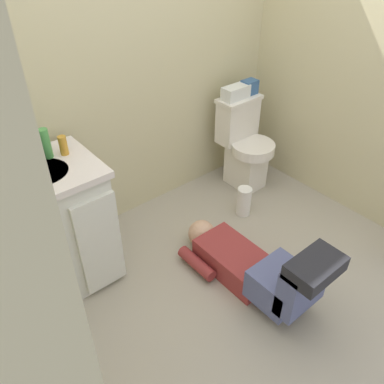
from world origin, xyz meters
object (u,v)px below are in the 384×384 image
at_px(tissue_box, 236,92).
at_px(bottle_white, 8,154).
at_px(paper_towel_roll, 244,201).
at_px(bottle_green, 46,144).
at_px(bottle_clear, 38,154).
at_px(bottle_amber, 63,145).
at_px(toiletry_bag, 249,87).
at_px(person_plumber, 256,268).
at_px(faucet, 28,152).
at_px(toilet, 244,145).
at_px(vanity_cabinet, 57,227).
at_px(bottle_blue, 21,151).

height_order(tissue_box, bottle_white, bottle_white).
bearing_deg(paper_towel_roll, bottle_green, 163.12).
xyz_separation_m(bottle_white, bottle_clear, (0.12, -0.10, 0.00)).
bearing_deg(tissue_box, bottle_amber, -177.67).
relative_size(toiletry_bag, bottle_green, 0.72).
relative_size(bottle_white, bottle_amber, 1.18).
bearing_deg(person_plumber, bottle_clear, 133.12).
xyz_separation_m(faucet, paper_towel_roll, (1.34, -0.42, -0.75)).
relative_size(bottle_white, bottle_clear, 0.97).
distance_m(tissue_box, toiletry_bag, 0.15).
xyz_separation_m(tissue_box, bottle_green, (-1.50, -0.03, 0.11)).
distance_m(toiletry_bag, bottle_clear, 1.73).
distance_m(toilet, vanity_cabinet, 1.64).
distance_m(faucet, bottle_blue, 0.05).
xyz_separation_m(bottle_amber, paper_towel_roll, (1.16, -0.35, -0.76)).
bearing_deg(toiletry_bag, paper_towel_roll, -134.65).
xyz_separation_m(bottle_green, paper_towel_roll, (1.25, -0.38, -0.79)).
distance_m(bottle_blue, bottle_green, 0.13).
xyz_separation_m(toilet, bottle_clear, (-1.62, 0.01, 0.52)).
height_order(toiletry_bag, bottle_amber, bottle_amber).
xyz_separation_m(faucet, bottle_amber, (0.18, -0.07, 0.01)).
bearing_deg(bottle_blue, bottle_green, -11.48).
bearing_deg(toiletry_bag, bottle_clear, -177.43).
bearing_deg(toiletry_bag, person_plumber, -132.28).
bearing_deg(person_plumber, toiletry_bag, 47.72).
relative_size(toilet, toiletry_bag, 6.05).
bearing_deg(bottle_blue, faucet, 23.30).
height_order(toilet, bottle_clear, bottle_clear).
relative_size(toiletry_bag, bottle_white, 0.93).
distance_m(bottle_white, bottle_blue, 0.07).
height_order(vanity_cabinet, bottle_clear, bottle_clear).
xyz_separation_m(toiletry_bag, bottle_white, (-1.84, 0.03, 0.08)).
relative_size(toilet, tissue_box, 3.41).
bearing_deg(vanity_cabinet, bottle_green, 49.11).
bearing_deg(bottle_amber, toilet, -1.29).
height_order(toiletry_bag, bottle_blue, bottle_blue).
distance_m(bottle_amber, paper_towel_roll, 1.43).
relative_size(vanity_cabinet, bottle_amber, 7.30).
bearing_deg(tissue_box, toiletry_bag, 0.00).
relative_size(faucet, bottle_green, 0.58).
height_order(person_plumber, paper_towel_roll, person_plumber).
relative_size(bottle_clear, bottle_green, 0.79).
bearing_deg(bottle_white, toiletry_bag, -0.86).
distance_m(tissue_box, bottle_white, 1.70).
bearing_deg(toiletry_bag, faucet, 179.67).
xyz_separation_m(toiletry_bag, bottle_amber, (-1.57, -0.06, 0.07)).
height_order(tissue_box, toiletry_bag, toiletry_bag).
bearing_deg(bottle_green, bottle_clear, -146.70).
xyz_separation_m(person_plumber, paper_towel_roll, (0.48, 0.56, -0.06)).
relative_size(faucet, bottle_blue, 0.67).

